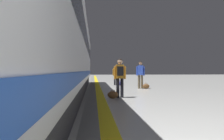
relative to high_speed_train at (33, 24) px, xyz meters
name	(u,v)px	position (x,y,z in m)	size (l,w,h in m)	color
safety_line_strip	(100,96)	(2.06, 3.23, -2.50)	(0.36, 80.00, 0.01)	yellow
tactile_edge_band	(93,96)	(1.75, 3.23, -2.50)	(0.57, 80.00, 0.01)	slate
high_speed_train	(33,24)	(0.00, 0.00, 0.00)	(2.94, 31.22, 4.97)	#38383D
passenger_near	(140,73)	(4.72, 7.31, -1.51)	(0.51, 0.30, 1.72)	brown
duffel_bag_near	(146,86)	(5.04, 7.15, -2.35)	(0.44, 0.26, 0.36)	brown
passenger_mid	(120,75)	(2.87, 2.65, -1.53)	(0.51, 0.32, 1.64)	black
duffel_bag_mid	(113,95)	(2.55, 2.41, -2.35)	(0.44, 0.26, 0.36)	brown
passenger_far	(116,73)	(3.48, 10.64, -1.57)	(0.47, 0.36, 1.56)	black
duffel_bag_far	(120,83)	(3.80, 10.46, -2.35)	(0.44, 0.26, 0.36)	navy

